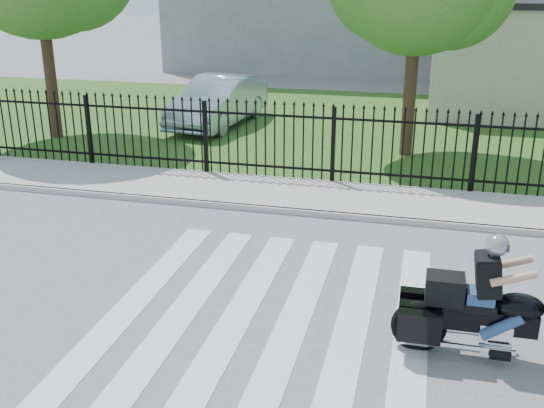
# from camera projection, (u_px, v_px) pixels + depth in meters

# --- Properties ---
(ground) EXTENTS (120.00, 120.00, 0.00)m
(ground) POSITION_uv_depth(u_px,v_px,m) (267.00, 316.00, 8.99)
(ground) COLOR slate
(ground) RESTS_ON ground
(crosswalk) EXTENTS (5.00, 5.50, 0.01)m
(crosswalk) POSITION_uv_depth(u_px,v_px,m) (267.00, 316.00, 8.99)
(crosswalk) COLOR silver
(crosswalk) RESTS_ON ground
(sidewalk) EXTENTS (40.00, 2.00, 0.12)m
(sidewalk) POSITION_uv_depth(u_px,v_px,m) (325.00, 197.00, 13.53)
(sidewalk) COLOR #ADAAA3
(sidewalk) RESTS_ON ground
(curb) EXTENTS (40.00, 0.12, 0.12)m
(curb) POSITION_uv_depth(u_px,v_px,m) (316.00, 214.00, 12.62)
(curb) COLOR #ADAAA3
(curb) RESTS_ON ground
(grass_strip) EXTENTS (40.00, 12.00, 0.02)m
(grass_strip) POSITION_uv_depth(u_px,v_px,m) (361.00, 126.00, 19.93)
(grass_strip) COLOR #2C591E
(grass_strip) RESTS_ON ground
(iron_fence) EXTENTS (26.00, 0.04, 1.80)m
(iron_fence) POSITION_uv_depth(u_px,v_px,m) (333.00, 147.00, 14.15)
(iron_fence) COLOR black
(iron_fence) RESTS_ON ground
(motorcycle_rider) EXTENTS (2.59, 0.76, 1.71)m
(motorcycle_rider) POSITION_uv_depth(u_px,v_px,m) (493.00, 308.00, 7.81)
(motorcycle_rider) COLOR black
(motorcycle_rider) RESTS_ON ground
(parked_car) EXTENTS (2.10, 4.71, 1.50)m
(parked_car) POSITION_uv_depth(u_px,v_px,m) (218.00, 101.00, 19.79)
(parked_car) COLOR #A7BBD2
(parked_car) RESTS_ON grass_strip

